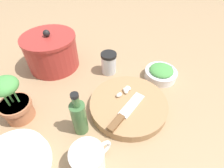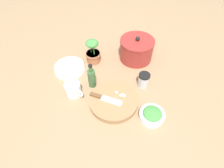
% 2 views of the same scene
% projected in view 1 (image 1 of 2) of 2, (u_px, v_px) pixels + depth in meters
% --- Properties ---
extents(ground_plane, '(5.00, 5.00, 0.00)m').
position_uv_depth(ground_plane, '(98.00, 104.00, 0.65)').
color(ground_plane, '#997A56').
extents(cutting_board, '(0.28, 0.28, 0.03)m').
position_uv_depth(cutting_board, '(128.00, 105.00, 0.62)').
color(cutting_board, '#9E754C').
rests_on(cutting_board, ground_plane).
extents(chef_knife, '(0.19, 0.06, 0.01)m').
position_uv_depth(chef_knife, '(125.00, 113.00, 0.57)').
color(chef_knife, brown).
rests_on(chef_knife, cutting_board).
extents(garlic_cloves, '(0.07, 0.03, 0.02)m').
position_uv_depth(garlic_cloves, '(125.00, 91.00, 0.64)').
color(garlic_cloves, white).
rests_on(garlic_cloves, cutting_board).
extents(herb_bowl, '(0.13, 0.13, 0.06)m').
position_uv_depth(herb_bowl, '(161.00, 73.00, 0.74)').
color(herb_bowl, white).
rests_on(herb_bowl, ground_plane).
extents(spice_jar, '(0.07, 0.07, 0.09)m').
position_uv_depth(spice_jar, '(109.00, 63.00, 0.75)').
color(spice_jar, silver).
rests_on(spice_jar, ground_plane).
extents(coffee_mug, '(0.12, 0.09, 0.08)m').
position_uv_depth(coffee_mug, '(88.00, 159.00, 0.46)').
color(coffee_mug, white).
rests_on(coffee_mug, ground_plane).
extents(plate_stack, '(0.20, 0.20, 0.04)m').
position_uv_depth(plate_stack, '(14.00, 163.00, 0.47)').
color(plate_stack, white).
rests_on(plate_stack, ground_plane).
extents(oil_bottle, '(0.05, 0.05, 0.17)m').
position_uv_depth(oil_bottle, '(79.00, 117.00, 0.53)').
color(oil_bottle, '#3D6638').
rests_on(oil_bottle, ground_plane).
extents(stock_pot, '(0.23, 0.23, 0.18)m').
position_uv_depth(stock_pot, '(52.00, 52.00, 0.77)').
color(stock_pot, '#9E2D28').
rests_on(stock_pot, ground_plane).
extents(potted_herb, '(0.10, 0.10, 0.17)m').
position_uv_depth(potted_herb, '(14.00, 103.00, 0.56)').
color(potted_herb, '#B26B47').
rests_on(potted_herb, ground_plane).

